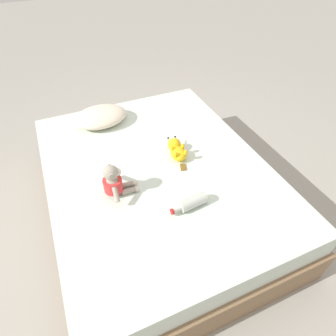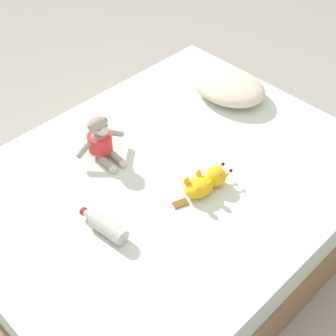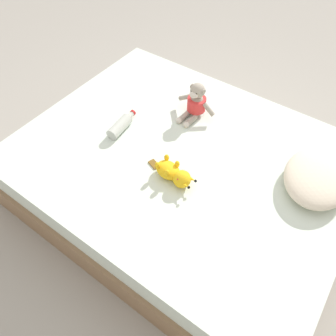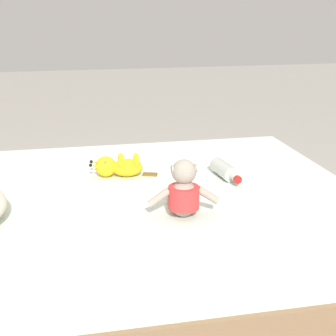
{
  "view_description": "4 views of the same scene",
  "coord_description": "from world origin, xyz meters",
  "px_view_note": "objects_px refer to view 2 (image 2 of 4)",
  "views": [
    {
      "loc": [
        -0.52,
        -1.42,
        1.85
      ],
      "look_at": [
        0.02,
        -0.16,
        0.58
      ],
      "focal_mm": 30.21,
      "sensor_mm": 36.0,
      "label": 1
    },
    {
      "loc": [
        1.22,
        -1.2,
        2.18
      ],
      "look_at": [
        0.0,
        0.0,
        0.52
      ],
      "focal_mm": 53.13,
      "sensor_mm": 36.0,
      "label": 2
    },
    {
      "loc": [
        1.1,
        0.67,
        1.9
      ],
      "look_at": [
        0.19,
        0.02,
        0.53
      ],
      "focal_mm": 34.15,
      "sensor_mm": 36.0,
      "label": 3
    },
    {
      "loc": [
        -2.16,
        0.31,
        1.28
      ],
      "look_at": [
        -0.04,
        -0.14,
        0.57
      ],
      "focal_mm": 54.82,
      "sensor_mm": 36.0,
      "label": 4
    }
  ],
  "objects_px": {
    "plush_monkey": "(101,141)",
    "plush_yellow_creature": "(206,182)",
    "pillow": "(229,86)",
    "bed": "(168,208)",
    "glass_bottle": "(107,227)"
  },
  "relations": [
    {
      "from": "plush_monkey",
      "to": "plush_yellow_creature",
      "type": "relative_size",
      "value": 0.87
    },
    {
      "from": "pillow",
      "to": "plush_yellow_creature",
      "type": "distance_m",
      "value": 0.78
    },
    {
      "from": "pillow",
      "to": "plush_monkey",
      "type": "xyz_separation_m",
      "value": [
        -0.11,
        -0.85,
        0.03
      ]
    },
    {
      "from": "pillow",
      "to": "bed",
      "type": "bearing_deg",
      "value": -72.3
    },
    {
      "from": "bed",
      "to": "pillow",
      "type": "xyz_separation_m",
      "value": [
        -0.23,
        0.71,
        0.3
      ]
    },
    {
      "from": "plush_yellow_creature",
      "to": "pillow",
      "type": "bearing_deg",
      "value": 122.76
    },
    {
      "from": "pillow",
      "to": "plush_monkey",
      "type": "bearing_deg",
      "value": -97.37
    },
    {
      "from": "pillow",
      "to": "plush_yellow_creature",
      "type": "height_order",
      "value": "pillow"
    },
    {
      "from": "bed",
      "to": "glass_bottle",
      "type": "distance_m",
      "value": 0.52
    },
    {
      "from": "pillow",
      "to": "glass_bottle",
      "type": "bearing_deg",
      "value": -75.69
    },
    {
      "from": "plush_monkey",
      "to": "glass_bottle",
      "type": "height_order",
      "value": "plush_monkey"
    },
    {
      "from": "plush_monkey",
      "to": "glass_bottle",
      "type": "relative_size",
      "value": 1.14
    },
    {
      "from": "bed",
      "to": "plush_yellow_creature",
      "type": "xyz_separation_m",
      "value": [
        0.19,
        0.06,
        0.29
      ]
    },
    {
      "from": "bed",
      "to": "plush_yellow_creature",
      "type": "relative_size",
      "value": 6.06
    },
    {
      "from": "glass_bottle",
      "to": "plush_monkey",
      "type": "bearing_deg",
      "value": 143.13
    }
  ]
}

